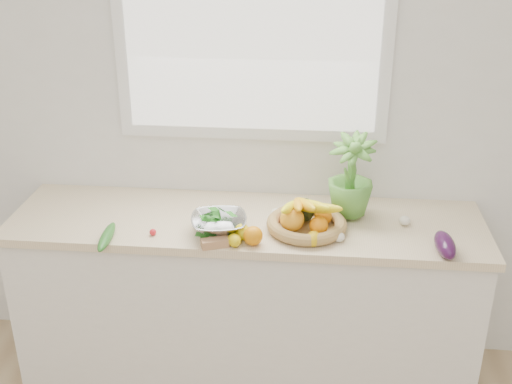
# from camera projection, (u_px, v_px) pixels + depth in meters

# --- Properties ---
(back_wall) EXTENTS (4.50, 0.02, 2.70)m
(back_wall) POSITION_uv_depth(u_px,v_px,m) (252.00, 108.00, 3.11)
(back_wall) COLOR white
(back_wall) RESTS_ON ground
(counter_cabinet) EXTENTS (2.20, 0.58, 0.86)m
(counter_cabinet) POSITION_uv_depth(u_px,v_px,m) (247.00, 302.00, 3.22)
(counter_cabinet) COLOR silver
(counter_cabinet) RESTS_ON ground
(countertop) EXTENTS (2.24, 0.62, 0.04)m
(countertop) POSITION_uv_depth(u_px,v_px,m) (246.00, 222.00, 3.04)
(countertop) COLOR beige
(countertop) RESTS_ON counter_cabinet
(window_frame) EXTENTS (1.30, 0.03, 1.10)m
(window_frame) POSITION_uv_depth(u_px,v_px,m) (252.00, 25.00, 2.93)
(window_frame) COLOR white
(window_frame) RESTS_ON back_wall
(window_pane) EXTENTS (1.18, 0.01, 0.98)m
(window_pane) POSITION_uv_depth(u_px,v_px,m) (251.00, 26.00, 2.91)
(window_pane) COLOR white
(window_pane) RESTS_ON window_frame
(orange_loose) EXTENTS (0.09, 0.09, 0.09)m
(orange_loose) POSITION_uv_depth(u_px,v_px,m) (253.00, 236.00, 2.79)
(orange_loose) COLOR orange
(orange_loose) RESTS_ON countertop
(lemon_a) EXTENTS (0.08, 0.09, 0.06)m
(lemon_a) POSITION_uv_depth(u_px,v_px,m) (234.00, 240.00, 2.78)
(lemon_a) COLOR gold
(lemon_a) RESTS_ON countertop
(lemon_b) EXTENTS (0.07, 0.09, 0.07)m
(lemon_b) POSITION_uv_depth(u_px,v_px,m) (314.00, 239.00, 2.78)
(lemon_b) COLOR gold
(lemon_b) RESTS_ON countertop
(lemon_c) EXTENTS (0.10, 0.11, 0.07)m
(lemon_c) POSITION_uv_depth(u_px,v_px,m) (242.00, 232.00, 2.83)
(lemon_c) COLOR yellow
(lemon_c) RESTS_ON countertop
(apple) EXTENTS (0.09, 0.09, 0.08)m
(apple) POSITION_uv_depth(u_px,v_px,m) (292.00, 220.00, 2.92)
(apple) COLOR red
(apple) RESTS_ON countertop
(ginger) EXTENTS (0.13, 0.09, 0.04)m
(ginger) POSITION_uv_depth(u_px,v_px,m) (215.00, 243.00, 2.78)
(ginger) COLOR tan
(ginger) RESTS_ON countertop
(garlic_a) EXTENTS (0.06, 0.06, 0.04)m
(garlic_a) POSITION_uv_depth(u_px,v_px,m) (405.00, 221.00, 2.96)
(garlic_a) COLOR white
(garlic_a) RESTS_ON countertop
(garlic_b) EXTENTS (0.07, 0.07, 0.05)m
(garlic_b) POSITION_uv_depth(u_px,v_px,m) (277.00, 213.00, 3.02)
(garlic_b) COLOR white
(garlic_b) RESTS_ON countertop
(garlic_c) EXTENTS (0.07, 0.07, 0.04)m
(garlic_c) POSITION_uv_depth(u_px,v_px,m) (339.00, 237.00, 2.82)
(garlic_c) COLOR white
(garlic_c) RESTS_ON countertop
(eggplant) EXTENTS (0.10, 0.22, 0.08)m
(eggplant) POSITION_uv_depth(u_px,v_px,m) (445.00, 245.00, 2.71)
(eggplant) COLOR #2E0D31
(eggplant) RESTS_ON countertop
(cucumber) EXTENTS (0.06, 0.26, 0.05)m
(cucumber) POSITION_uv_depth(u_px,v_px,m) (107.00, 237.00, 2.82)
(cucumber) COLOR #1A591A
(cucumber) RESTS_ON countertop
(radish) EXTENTS (0.04, 0.04, 0.03)m
(radish) POSITION_uv_depth(u_px,v_px,m) (153.00, 232.00, 2.87)
(radish) COLOR red
(radish) RESTS_ON countertop
(potted_herb) EXTENTS (0.27, 0.27, 0.39)m
(potted_herb) POSITION_uv_depth(u_px,v_px,m) (351.00, 175.00, 2.96)
(potted_herb) COLOR #549837
(potted_herb) RESTS_ON countertop
(fruit_basket) EXTENTS (0.48, 0.48, 0.19)m
(fruit_basket) POSITION_uv_depth(u_px,v_px,m) (306.00, 220.00, 2.90)
(fruit_basket) COLOR tan
(fruit_basket) RESTS_ON countertop
(colander_with_spinach) EXTENTS (0.29, 0.29, 0.13)m
(colander_with_spinach) POSITION_uv_depth(u_px,v_px,m) (219.00, 221.00, 2.87)
(colander_with_spinach) COLOR white
(colander_with_spinach) RESTS_ON countertop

